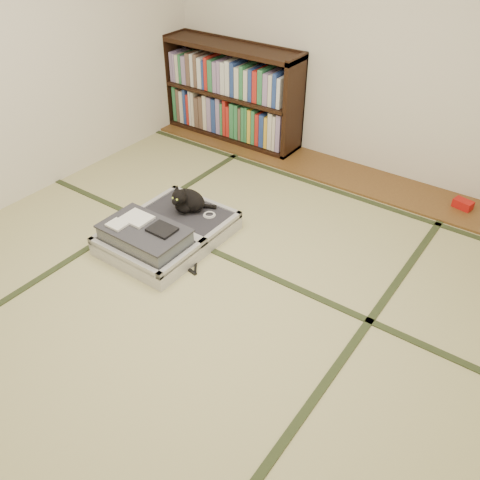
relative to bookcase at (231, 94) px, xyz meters
The scene contains 10 objects.
floor 2.48m from the bookcase, 57.95° to the right, with size 4.50×4.50×0.00m, color tan.
wood_strip 1.37m from the bookcase, ahead, with size 4.00×0.50×0.02m, color brown.
red_item 2.41m from the bookcase, ahead, with size 0.15×0.09×0.07m, color #AE120D.
room_shell 2.64m from the bookcase, 57.95° to the right, with size 4.50×4.50×4.50m.
tatami_borders 2.09m from the bookcase, 50.56° to the right, with size 4.00×4.50×0.01m.
bookcase is the anchor object (origin of this frame).
suitcase 1.97m from the bookcase, 68.28° to the right, with size 0.69×0.92×0.27m.
cat 1.68m from the bookcase, 65.09° to the right, with size 0.31×0.31×0.25m.
cable_coil 1.74m from the bookcase, 59.08° to the right, with size 0.10×0.10×0.02m.
hanger 2.14m from the bookcase, 63.99° to the right, with size 0.47×0.24×0.01m.
Camera 1 is at (1.65, -1.88, 2.26)m, focal length 38.00 mm.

